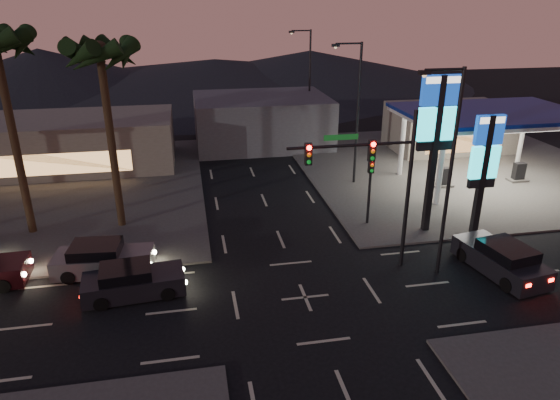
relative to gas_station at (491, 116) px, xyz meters
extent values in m
plane|color=black|center=(-16.00, -12.00, -5.08)|extent=(140.00, 140.00, 0.00)
cube|color=#47443F|center=(0.00, 4.00, -5.02)|extent=(24.00, 24.00, 0.12)
cube|color=#47443F|center=(-32.00, 4.00, -5.02)|extent=(24.00, 24.00, 0.12)
cylinder|color=silver|center=(-5.00, -3.00, -2.58)|extent=(0.36, 0.36, 5.00)
cylinder|color=silver|center=(-5.00, 3.00, -2.58)|extent=(0.36, 0.36, 5.00)
cylinder|color=silver|center=(5.00, 3.00, -2.58)|extent=(0.36, 0.36, 5.00)
cube|color=silver|center=(0.00, 0.00, 0.12)|extent=(12.00, 8.00, 0.50)
cube|color=white|center=(0.00, 0.00, -0.18)|extent=(11.60, 7.60, 0.06)
cube|color=navy|center=(0.00, 0.00, 0.27)|extent=(12.20, 8.20, 0.25)
cube|color=black|center=(-3.00, 0.00, -4.28)|extent=(0.80, 0.50, 1.40)
cube|color=black|center=(3.00, 0.00, -4.28)|extent=(0.80, 0.50, 1.40)
cube|color=#726B5B|center=(2.00, 9.00, -3.08)|extent=(10.00, 6.00, 4.00)
cube|color=black|center=(-7.50, -6.50, -0.58)|extent=(0.35, 0.35, 9.00)
cube|color=#0D3597|center=(-7.50, -6.50, 3.12)|extent=(2.20, 0.30, 1.60)
cube|color=white|center=(-7.50, -6.50, 3.67)|extent=(1.98, 0.32, 0.35)
cube|color=#1AF1FC|center=(-7.50, -6.50, 1.32)|extent=(2.20, 0.30, 1.80)
cube|color=black|center=(-7.50, -6.50, 0.12)|extent=(2.09, 0.28, 0.50)
cube|color=black|center=(-5.00, -7.50, -1.58)|extent=(0.35, 0.35, 7.00)
cube|color=#0D3597|center=(-5.00, -7.50, 1.12)|extent=(1.60, 0.30, 1.60)
cube|color=white|center=(-5.00, -7.50, 1.67)|extent=(1.44, 0.32, 0.35)
cube|color=#1AF1FC|center=(-5.00, -7.50, -0.68)|extent=(1.60, 0.30, 1.80)
cube|color=black|center=(-5.00, -7.50, -1.88)|extent=(1.52, 0.28, 0.50)
cylinder|color=black|center=(-10.50, -10.00, -1.08)|extent=(0.20, 0.20, 8.00)
cylinder|color=black|center=(-13.50, -10.00, 1.42)|extent=(6.00, 0.14, 0.14)
cube|color=#0C3F14|center=(-14.00, -10.00, 1.82)|extent=(1.60, 0.05, 0.25)
cube|color=black|center=(-12.50, -10.00, 1.12)|extent=(0.32, 0.25, 1.00)
sphere|color=#FF0C07|center=(-12.50, -10.15, 1.45)|extent=(0.22, 0.22, 0.22)
sphere|color=orange|center=(-12.50, -10.15, 1.12)|extent=(0.20, 0.20, 0.20)
sphere|color=#0CB226|center=(-12.50, -10.15, 0.79)|extent=(0.20, 0.20, 0.20)
cube|color=black|center=(-15.50, -10.00, 1.12)|extent=(0.32, 0.25, 1.00)
sphere|color=#FF0C07|center=(-15.50, -10.15, 1.45)|extent=(0.22, 0.22, 0.22)
sphere|color=orange|center=(-15.50, -10.15, 1.12)|extent=(0.20, 0.20, 0.20)
sphere|color=#0CB226|center=(-15.50, -10.15, 0.79)|extent=(0.20, 0.20, 0.20)
cylinder|color=black|center=(-10.50, -5.00, -3.08)|extent=(0.16, 0.16, 4.00)
cube|color=black|center=(-10.50, -5.00, -1.28)|extent=(0.32, 0.25, 1.00)
sphere|color=#FF0C07|center=(-10.50, -5.15, -0.95)|extent=(0.22, 0.22, 0.22)
sphere|color=orange|center=(-10.50, -5.15, -1.28)|extent=(0.20, 0.20, 0.20)
sphere|color=#0CB226|center=(-10.50, -5.15, -1.61)|extent=(0.20, 0.20, 0.20)
cylinder|color=black|center=(-9.00, -11.00, -0.08)|extent=(0.18, 0.18, 10.00)
cylinder|color=black|center=(-9.90, -11.00, 4.82)|extent=(1.80, 0.12, 0.12)
cube|color=black|center=(-10.80, -11.00, 4.72)|extent=(0.50, 0.25, 0.18)
sphere|color=#FFCC8C|center=(-10.80, -11.00, 4.60)|extent=(0.20, 0.20, 0.20)
cylinder|color=black|center=(-9.00, 2.00, -0.08)|extent=(0.18, 0.18, 10.00)
cylinder|color=black|center=(-9.90, 2.00, 4.82)|extent=(1.80, 0.12, 0.12)
cube|color=black|center=(-10.80, 2.00, 4.72)|extent=(0.50, 0.25, 0.18)
sphere|color=#FFCC8C|center=(-10.80, 2.00, 4.60)|extent=(0.20, 0.20, 0.20)
cylinder|color=black|center=(-9.00, 16.00, -0.08)|extent=(0.18, 0.18, 10.00)
cylinder|color=black|center=(-9.90, 16.00, 4.82)|extent=(1.80, 0.12, 0.12)
cube|color=black|center=(-10.80, 16.00, 4.72)|extent=(0.50, 0.25, 0.18)
sphere|color=#FFCC8C|center=(-10.80, 16.00, 4.60)|extent=(0.20, 0.20, 0.20)
cylinder|color=black|center=(-25.00, -2.50, 0.02)|extent=(0.44, 0.44, 10.20)
sphere|color=black|center=(-25.00, -2.50, 5.12)|extent=(0.90, 0.90, 0.90)
cone|color=black|center=(-23.70, -2.50, 4.82)|extent=(0.90, 2.74, 1.91)
cone|color=black|center=(-24.08, -1.58, 4.82)|extent=(2.57, 2.57, 1.91)
cone|color=black|center=(-25.00, -1.20, 4.82)|extent=(2.74, 0.90, 1.91)
cone|color=black|center=(-25.92, -1.58, 4.82)|extent=(2.57, 2.57, 1.91)
cone|color=black|center=(-26.30, -2.50, 4.82)|extent=(0.90, 2.74, 1.91)
cone|color=black|center=(-25.92, -3.42, 4.82)|extent=(2.57, 2.57, 1.91)
cone|color=black|center=(-25.00, -3.80, 4.82)|extent=(2.74, 0.90, 1.91)
cone|color=black|center=(-24.08, -3.42, 4.82)|extent=(2.57, 2.57, 1.91)
cylinder|color=black|center=(-30.00, -2.50, 0.32)|extent=(0.44, 0.44, 10.80)
cone|color=black|center=(-28.70, -2.50, 5.42)|extent=(0.90, 2.74, 1.91)
cone|color=black|center=(-29.08, -1.58, 5.42)|extent=(2.57, 2.57, 1.91)
cone|color=black|center=(-30.00, -1.20, 5.42)|extent=(2.74, 0.90, 1.91)
cone|color=black|center=(-29.08, -3.42, 5.42)|extent=(2.57, 2.57, 1.91)
cube|color=#726B5B|center=(-30.00, 10.00, -3.08)|extent=(16.00, 8.00, 4.00)
cube|color=#4C4C51|center=(-14.00, 14.00, -2.88)|extent=(12.00, 9.00, 4.40)
cone|color=black|center=(-41.00, 48.00, -2.08)|extent=(40.00, 40.00, 6.00)
cone|color=black|center=(-1.00, 48.00, -2.58)|extent=(50.00, 50.00, 5.00)
cone|color=black|center=(-16.00, 48.00, -3.08)|extent=(60.00, 60.00, 4.00)
cube|color=black|center=(-23.65, -10.31, -4.52)|extent=(4.65, 2.29, 0.92)
cube|color=black|center=(-23.95, -10.33, -3.91)|extent=(2.40, 1.93, 0.66)
cylinder|color=black|center=(-22.30, -9.31, -4.75)|extent=(0.67, 0.30, 0.65)
cylinder|color=black|center=(-22.14, -11.04, -4.75)|extent=(0.67, 0.30, 0.65)
cylinder|color=black|center=(-25.15, -9.57, -4.75)|extent=(0.67, 0.30, 0.65)
cylinder|color=black|center=(-24.99, -11.30, -4.75)|extent=(0.67, 0.30, 0.65)
sphere|color=#FFF2BF|center=(-21.46, -9.49, -4.45)|extent=(0.22, 0.22, 0.22)
sphere|color=#FFF2BF|center=(-21.35, -10.71, -4.45)|extent=(0.22, 0.22, 0.22)
cube|color=#FF140A|center=(-25.94, -9.90, -4.37)|extent=(0.10, 0.26, 0.14)
cube|color=#FF140A|center=(-25.83, -11.12, -4.37)|extent=(0.10, 0.26, 0.14)
cube|color=slate|center=(-25.26, -7.96, -4.49)|extent=(4.87, 2.38, 0.96)
cube|color=black|center=(-25.58, -7.93, -3.85)|extent=(2.51, 2.02, 0.70)
cylinder|color=black|center=(-23.69, -7.18, -4.74)|extent=(0.71, 0.32, 0.69)
cylinder|color=black|center=(-23.85, -8.99, -4.74)|extent=(0.71, 0.32, 0.69)
cylinder|color=black|center=(-26.68, -6.92, -4.74)|extent=(0.71, 0.32, 0.69)
cylinder|color=black|center=(-26.83, -8.73, -4.74)|extent=(0.71, 0.32, 0.69)
sphere|color=#FFF2BF|center=(-22.86, -7.52, -4.42)|extent=(0.24, 0.24, 0.24)
sphere|color=#FFF2BF|center=(-22.97, -8.80, -4.42)|extent=(0.24, 0.24, 0.24)
cube|color=#FF140A|center=(-27.55, -7.11, -4.33)|extent=(0.11, 0.27, 0.15)
cube|color=#FF140A|center=(-27.66, -8.39, -4.33)|extent=(0.11, 0.27, 0.15)
cylinder|color=black|center=(-29.69, -7.11, -4.73)|extent=(0.71, 0.28, 0.70)
cylinder|color=black|center=(-29.64, -8.97, -4.73)|extent=(0.71, 0.28, 0.70)
sphere|color=#FFF2BF|center=(-28.81, -7.36, -4.40)|extent=(0.24, 0.24, 0.24)
sphere|color=#FFF2BF|center=(-28.77, -8.67, -4.40)|extent=(0.24, 0.24, 0.24)
cube|color=black|center=(-6.00, -11.57, -4.47)|extent=(2.83, 5.13, 0.99)
cube|color=black|center=(-5.94, -11.89, -3.81)|extent=(2.26, 2.71, 0.72)
cylinder|color=black|center=(-7.18, -10.20, -4.73)|extent=(0.38, 0.74, 0.71)
cylinder|color=black|center=(-5.33, -9.89, -4.73)|extent=(0.38, 0.74, 0.71)
cylinder|color=black|center=(-6.67, -13.25, -4.73)|extent=(0.38, 0.74, 0.71)
cylinder|color=black|center=(-4.82, -12.93, -4.73)|extent=(0.38, 0.74, 0.71)
cube|color=#FF140A|center=(-6.25, -14.07, -4.31)|extent=(0.29, 0.13, 0.15)
cube|color=#FF140A|center=(-4.94, -13.85, -4.31)|extent=(0.29, 0.13, 0.15)
camera|label=1|loc=(-20.74, -30.87, 7.64)|focal=32.00mm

